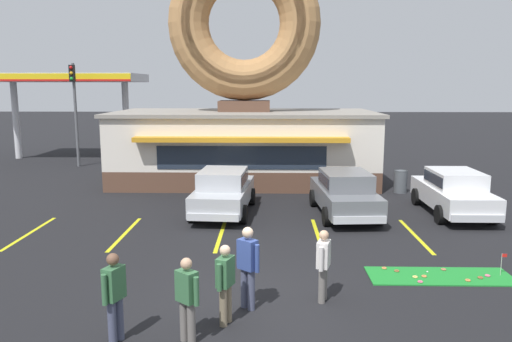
# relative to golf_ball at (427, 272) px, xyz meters

# --- Properties ---
(ground_plane) EXTENTS (160.00, 160.00, 0.00)m
(ground_plane) POSITION_rel_golf_ball_xyz_m (-4.25, -1.82, -0.05)
(ground_plane) COLOR black
(donut_shop_building) EXTENTS (12.30, 6.75, 10.96)m
(donut_shop_building) POSITION_rel_golf_ball_xyz_m (-5.05, 12.12, 3.69)
(donut_shop_building) COLOR brown
(donut_shop_building) RESTS_ON ground
(putting_mat) EXTENTS (3.44, 1.16, 0.03)m
(putting_mat) POSITION_rel_golf_ball_xyz_m (0.24, -0.19, -0.04)
(putting_mat) COLOR #1E842D
(putting_mat) RESTS_ON ground
(mini_donut_near_left) EXTENTS (0.13, 0.13, 0.04)m
(mini_donut_near_left) POSITION_rel_golf_ball_xyz_m (-0.16, -0.28, -0.00)
(mini_donut_near_left) COLOR #D17F47
(mini_donut_near_left) RESTS_ON putting_mat
(mini_donut_near_right) EXTENTS (0.13, 0.13, 0.04)m
(mini_donut_near_right) POSITION_rel_golf_ball_xyz_m (0.46, 0.18, -0.00)
(mini_donut_near_right) COLOR #A5724C
(mini_donut_near_right) RESTS_ON putting_mat
(mini_donut_mid_left) EXTENTS (0.13, 0.13, 0.04)m
(mini_donut_mid_left) POSITION_rel_golf_ball_xyz_m (1.15, -0.34, -0.00)
(mini_donut_mid_left) COLOR brown
(mini_donut_mid_left) RESTS_ON putting_mat
(mini_donut_mid_centre) EXTENTS (0.13, 0.13, 0.04)m
(mini_donut_mid_centre) POSITION_rel_golf_ball_xyz_m (-0.73, 0.06, -0.00)
(mini_donut_mid_centre) COLOR brown
(mini_donut_mid_centre) RESTS_ON putting_mat
(mini_donut_mid_right) EXTENTS (0.13, 0.13, 0.04)m
(mini_donut_mid_right) POSITION_rel_golf_ball_xyz_m (-1.00, 0.24, -0.00)
(mini_donut_mid_right) COLOR #D17F47
(mini_donut_mid_right) RESTS_ON putting_mat
(mini_donut_far_left) EXTENTS (0.13, 0.13, 0.04)m
(mini_donut_far_left) POSITION_rel_golf_ball_xyz_m (-0.36, -0.63, -0.00)
(mini_donut_far_left) COLOR #D8667F
(mini_donut_far_left) RESTS_ON putting_mat
(mini_donut_far_centre) EXTENTS (0.13, 0.13, 0.04)m
(mini_donut_far_centre) POSITION_rel_golf_ball_xyz_m (-0.39, -0.33, -0.00)
(mini_donut_far_centre) COLOR #E5C666
(mini_donut_far_centre) RESTS_ON putting_mat
(mini_donut_far_right) EXTENTS (0.13, 0.13, 0.04)m
(mini_donut_far_right) POSITION_rel_golf_ball_xyz_m (0.79, -0.51, -0.00)
(mini_donut_far_right) COLOR #D17F47
(mini_donut_far_right) RESTS_ON putting_mat
(mini_donut_extra) EXTENTS (0.13, 0.13, 0.04)m
(mini_donut_extra) POSITION_rel_golf_ball_xyz_m (1.37, -0.21, -0.00)
(mini_donut_extra) COLOR #D8667F
(mini_donut_extra) RESTS_ON putting_mat
(golf_ball) EXTENTS (0.04, 0.04, 0.04)m
(golf_ball) POSITION_rel_golf_ball_xyz_m (0.00, 0.00, 0.00)
(golf_ball) COLOR white
(golf_ball) RESTS_ON putting_mat
(putting_flag_pin) EXTENTS (0.13, 0.01, 0.55)m
(putting_flag_pin) POSITION_rel_golf_ball_xyz_m (1.75, -0.13, 0.39)
(putting_flag_pin) COLOR silver
(putting_flag_pin) RESTS_ON putting_mat
(car_white) EXTENTS (1.99, 4.56, 1.60)m
(car_white) POSITION_rel_golf_ball_xyz_m (2.71, 5.86, 0.82)
(car_white) COLOR silver
(car_white) RESTS_ON ground
(car_silver) EXTENTS (2.21, 4.67, 1.60)m
(car_silver) POSITION_rel_golf_ball_xyz_m (-5.52, 5.79, 0.82)
(car_silver) COLOR #B2B5BA
(car_silver) RESTS_ON ground
(car_grey) EXTENTS (2.21, 4.67, 1.60)m
(car_grey) POSITION_rel_golf_ball_xyz_m (-1.20, 5.59, 0.82)
(car_grey) COLOR slate
(car_grey) RESTS_ON ground
(pedestrian_blue_sweater_man) EXTENTS (0.34, 0.57, 1.57)m
(pedestrian_blue_sweater_man) POSITION_rel_golf_ball_xyz_m (-2.74, -1.63, 0.81)
(pedestrian_blue_sweater_man) COLOR slate
(pedestrian_blue_sweater_man) RESTS_ON ground
(pedestrian_hooded_kid) EXTENTS (0.36, 0.56, 1.58)m
(pedestrian_hooded_kid) POSITION_rel_golf_ball_xyz_m (-4.72, -2.72, 0.82)
(pedestrian_hooded_kid) COLOR #7F7056
(pedestrian_hooded_kid) RESTS_ON ground
(pedestrian_leather_jacket_man) EXTENTS (0.48, 0.43, 1.58)m
(pedestrian_leather_jacket_man) POSITION_rel_golf_ball_xyz_m (-5.34, -3.43, 0.82)
(pedestrian_leather_jacket_man) COLOR slate
(pedestrian_leather_jacket_man) RESTS_ON ground
(pedestrian_clipboard_woman) EXTENTS (0.37, 0.56, 1.66)m
(pedestrian_clipboard_woman) POSITION_rel_golf_ball_xyz_m (-6.63, -3.45, 0.87)
(pedestrian_clipboard_woman) COLOR #474C66
(pedestrian_clipboard_woman) RESTS_ON ground
(pedestrian_beanie_man) EXTENTS (0.48, 0.43, 1.74)m
(pedestrian_beanie_man) POSITION_rel_golf_ball_xyz_m (-4.32, -2.03, 0.92)
(pedestrian_beanie_man) COLOR #474C66
(pedestrian_beanie_man) RESTS_ON ground
(trash_bin) EXTENTS (0.57, 0.57, 0.97)m
(trash_bin) POSITION_rel_golf_ball_xyz_m (1.80, 9.53, 0.45)
(trash_bin) COLOR #51565B
(trash_bin) RESTS_ON ground
(traffic_light_pole) EXTENTS (0.28, 0.47, 5.80)m
(traffic_light_pole) POSITION_rel_golf_ball_xyz_m (-14.78, 16.19, 3.66)
(traffic_light_pole) COLOR #595B60
(traffic_light_pole) RESTS_ON ground
(gas_station_canopy) EXTENTS (9.00, 4.46, 5.30)m
(gas_station_canopy) POSITION_rel_golf_ball_xyz_m (-16.33, 19.39, 4.81)
(gas_station_canopy) COLOR silver
(gas_station_canopy) RESTS_ON ground
(parking_stripe_far_left) EXTENTS (0.12, 3.60, 0.01)m
(parking_stripe_far_left) POSITION_rel_golf_ball_xyz_m (-11.37, 3.18, -0.05)
(parking_stripe_far_left) COLOR yellow
(parking_stripe_far_left) RESTS_ON ground
(parking_stripe_left) EXTENTS (0.12, 3.60, 0.01)m
(parking_stripe_left) POSITION_rel_golf_ball_xyz_m (-8.37, 3.18, -0.05)
(parking_stripe_left) COLOR yellow
(parking_stripe_left) RESTS_ON ground
(parking_stripe_mid_left) EXTENTS (0.12, 3.60, 0.01)m
(parking_stripe_mid_left) POSITION_rel_golf_ball_xyz_m (-5.37, 3.18, -0.05)
(parking_stripe_mid_left) COLOR yellow
(parking_stripe_mid_left) RESTS_ON ground
(parking_stripe_centre) EXTENTS (0.12, 3.60, 0.01)m
(parking_stripe_centre) POSITION_rel_golf_ball_xyz_m (-2.37, 3.18, -0.05)
(parking_stripe_centre) COLOR yellow
(parking_stripe_centre) RESTS_ON ground
(parking_stripe_mid_right) EXTENTS (0.12, 3.60, 0.01)m
(parking_stripe_mid_right) POSITION_rel_golf_ball_xyz_m (0.63, 3.18, -0.05)
(parking_stripe_mid_right) COLOR yellow
(parking_stripe_mid_right) RESTS_ON ground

